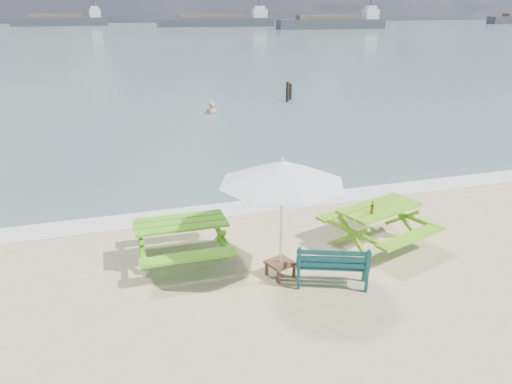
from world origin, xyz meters
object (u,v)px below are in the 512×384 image
object	(u,v)px
patio_umbrella	(282,172)
park_bench	(332,273)
swimmer	(212,119)
beer_bottle	(372,209)
side_table	(280,269)
picnic_table_left	(182,242)
picnic_table_right	(378,226)

from	to	relation	value
patio_umbrella	park_bench	bearing A→B (deg)	-36.78
park_bench	swimmer	world-z (taller)	park_bench
beer_bottle	swimmer	xyz separation A→B (m)	(0.03, 14.50, -1.16)
park_bench	side_table	distance (m)	0.95
picnic_table_left	beer_bottle	distance (m)	3.78
side_table	patio_umbrella	bearing A→B (deg)	-90.00
patio_umbrella	picnic_table_left	bearing A→B (deg)	144.49
beer_bottle	swimmer	world-z (taller)	beer_bottle
park_bench	side_table	xyz separation A→B (m)	(-0.76, 0.57, -0.09)
swimmer	park_bench	bearing A→B (deg)	-94.89
side_table	beer_bottle	distance (m)	2.23
beer_bottle	patio_umbrella	bearing A→B (deg)	-169.11
picnic_table_right	beer_bottle	size ratio (longest dim) A/B	9.30
picnic_table_right	patio_umbrella	world-z (taller)	patio_umbrella
picnic_table_right	park_bench	world-z (taller)	picnic_table_right
picnic_table_left	side_table	size ratio (longest dim) A/B	3.44
picnic_table_left	swimmer	bearing A→B (deg)	74.97
picnic_table_right	beer_bottle	world-z (taller)	beer_bottle
picnic_table_left	patio_umbrella	xyz separation A→B (m)	(1.61, -1.15, 1.61)
park_bench	picnic_table_left	bearing A→B (deg)	144.07
park_bench	patio_umbrella	world-z (taller)	patio_umbrella
patio_umbrella	swimmer	size ratio (longest dim) A/B	1.71
patio_umbrella	picnic_table_right	bearing A→B (deg)	14.89
patio_umbrella	beer_bottle	distance (m)	2.36
picnic_table_left	swimmer	distance (m)	14.25
picnic_table_right	picnic_table_left	bearing A→B (deg)	172.67
park_bench	beer_bottle	size ratio (longest dim) A/B	5.12
picnic_table_left	side_table	xyz separation A→B (m)	(1.61, -1.15, -0.25)
picnic_table_left	side_table	world-z (taller)	picnic_table_left
picnic_table_left	patio_umbrella	size ratio (longest dim) A/B	0.69
picnic_table_right	side_table	size ratio (longest dim) A/B	4.23
picnic_table_right	patio_umbrella	xyz separation A→B (m)	(-2.39, -0.63, 1.61)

